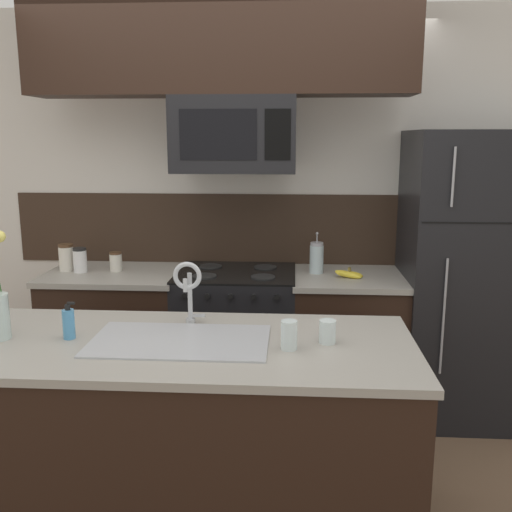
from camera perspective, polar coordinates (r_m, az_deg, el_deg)
ground_plane at (r=3.20m, az=-3.64°, el=-21.82°), size 10.00×10.00×0.00m
rear_partition at (r=3.95m, az=2.84°, el=4.96°), size 5.20×0.10×2.60m
splash_band at (r=3.93m, az=-1.58°, el=2.73°), size 3.12×0.01×0.48m
back_counter_left at (r=3.95m, az=-13.70°, el=-7.97°), size 0.87×0.65×0.91m
back_counter_right at (r=3.79m, az=9.05°, el=-8.61°), size 0.71×0.65×0.91m
stove_range at (r=3.79m, az=-1.98°, el=-8.39°), size 0.76×0.64×0.93m
microwave at (r=3.54m, az=-2.16°, el=12.02°), size 0.74×0.40×0.45m
upper_cabinet_band at (r=3.56m, az=-3.62°, el=20.49°), size 2.28×0.34×0.60m
refrigerator at (r=3.83m, az=20.68°, el=-2.01°), size 0.84×0.74×1.81m
storage_jar_tall at (r=3.93m, az=-18.44°, el=-0.14°), size 0.10×0.10×0.18m
storage_jar_medium at (r=3.86m, az=-17.19°, el=-0.39°), size 0.09×0.09×0.16m
storage_jar_short at (r=3.83m, az=-13.84°, el=-0.55°), size 0.08×0.08×0.13m
banana_bunch at (r=3.60m, az=9.30°, el=-1.82°), size 0.19×0.12×0.08m
french_press at (r=3.68m, az=6.08°, el=-0.18°), size 0.09×0.09×0.27m
island_counter at (r=2.68m, az=-6.94°, el=-17.65°), size 1.98×0.84×0.91m
kitchen_sink at (r=2.52m, az=-7.58°, el=-9.94°), size 0.76×0.44×0.16m
sink_faucet at (r=2.64m, az=-6.80°, el=-2.81°), size 0.14×0.14×0.31m
dish_soap_bottle at (r=2.61m, az=-18.22°, el=-6.42°), size 0.06×0.05×0.16m
drinking_glass at (r=2.37m, az=3.32°, el=-7.90°), size 0.07×0.07×0.12m
spare_glass at (r=2.46m, az=7.16°, el=-7.51°), size 0.07×0.07×0.10m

